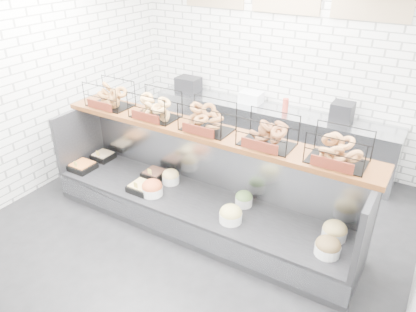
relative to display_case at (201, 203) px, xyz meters
The scene contains 5 objects.
ground 0.47m from the display_case, 91.48° to the right, with size 5.50×5.50×0.00m, color black.
room_shell 1.75m from the display_case, 91.96° to the left, with size 5.02×5.51×3.01m.
display_case is the anchor object (origin of this frame).
bagel_shelf 1.07m from the display_case, 93.61° to the left, with size 4.10×0.50×0.40m.
prep_counter 2.09m from the display_case, 90.50° to the left, with size 4.00×0.60×1.20m.
Camera 1 is at (2.28, -3.22, 3.24)m, focal length 35.00 mm.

